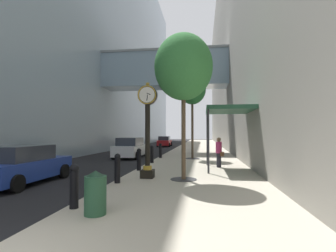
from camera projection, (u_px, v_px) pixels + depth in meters
ground_plane at (173, 151)px, 30.03m from camera, size 110.00×110.00×0.00m
sidewalk_right at (199, 149)px, 32.57m from camera, size 6.16×80.00×0.14m
building_block_left at (92, 24)px, 35.03m from camera, size 22.64×80.00×34.39m
building_block_right at (259, 40)px, 31.91m from camera, size 9.00×80.00×27.68m
street_clock at (148, 125)px, 11.05m from camera, size 0.84×0.55×4.18m
bollard_nearest at (74, 185)px, 6.56m from camera, size 0.24×0.24×1.15m
bollard_second at (117, 168)px, 9.88m from camera, size 0.24×0.24×1.15m
bollard_third at (139, 159)px, 13.19m from camera, size 0.24×0.24×1.15m
bollard_fourth at (152, 154)px, 16.50m from camera, size 0.24×0.24×1.15m
bollard_fifth at (160, 150)px, 19.81m from camera, size 0.24×0.24×1.15m
street_tree_near at (183, 68)px, 10.71m from camera, size 2.47×2.47×6.17m
street_tree_mid_near at (192, 90)px, 19.41m from camera, size 2.09×2.09×6.54m
trash_bin at (95, 192)px, 6.05m from camera, size 0.53×0.53×1.05m
pedestrian_walking at (219, 152)px, 14.36m from camera, size 0.52×0.48×1.69m
storefront_awning at (228, 111)px, 13.71m from camera, size 2.40×3.60×3.30m
car_white_near at (131, 148)px, 21.22m from camera, size 2.15×4.61×1.70m
car_red_mid at (165, 141)px, 39.19m from camera, size 2.10×4.47×1.58m
car_blue_far at (22, 165)px, 10.37m from camera, size 2.18×4.33×1.57m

